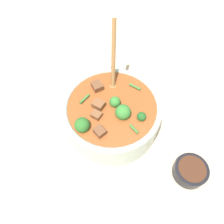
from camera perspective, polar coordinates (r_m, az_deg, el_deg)
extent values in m
plane|color=#C6B293|center=(0.70, 0.00, -3.07)|extent=(4.00, 4.00, 0.00)
cylinder|color=#B2C6BC|center=(0.66, 0.00, -0.93)|extent=(0.28, 0.28, 0.10)
torus|color=#B2C6BC|center=(0.61, 0.00, 1.50)|extent=(0.28, 0.28, 0.02)
cylinder|color=brown|center=(0.64, 0.00, -0.06)|extent=(0.26, 0.26, 0.07)
sphere|color=#387F33|center=(0.61, 0.78, 2.65)|extent=(0.03, 0.03, 0.03)
cylinder|color=#6B9956|center=(0.63, 0.75, 1.47)|extent=(0.01, 0.01, 0.01)
sphere|color=#2D6B28|center=(0.57, -7.81, -3.38)|extent=(0.04, 0.04, 0.04)
cylinder|color=#6B9956|center=(0.60, -7.48, -4.75)|extent=(0.01, 0.01, 0.02)
sphere|color=#387F33|center=(0.59, 2.89, -0.05)|extent=(0.04, 0.04, 0.04)
cylinder|color=#6B9956|center=(0.62, 2.76, -1.60)|extent=(0.02, 0.02, 0.02)
sphere|color=#235B23|center=(0.59, 7.72, -1.20)|extent=(0.03, 0.03, 0.03)
cylinder|color=#6B9956|center=(0.61, 7.52, -2.09)|extent=(0.01, 0.01, 0.01)
cube|color=brown|center=(0.59, -4.06, -0.87)|extent=(0.03, 0.03, 0.02)
cube|color=brown|center=(0.57, -3.24, -5.17)|extent=(0.04, 0.04, 0.02)
cube|color=brown|center=(0.61, -3.53, 2.24)|extent=(0.04, 0.04, 0.02)
cube|color=brown|center=(0.65, -3.91, 6.63)|extent=(0.04, 0.04, 0.02)
cylinder|color=#3D7533|center=(0.63, -7.17, 3.45)|extent=(0.03, 0.03, 0.01)
cylinder|color=#3D7533|center=(0.57, 5.80, -4.44)|extent=(0.02, 0.03, 0.01)
cylinder|color=#3D7533|center=(0.65, 6.01, 6.58)|extent=(0.03, 0.03, 0.01)
ellipsoid|color=olive|center=(0.66, 0.22, 6.53)|extent=(0.04, 0.03, 0.01)
cylinder|color=olive|center=(0.63, 0.39, 14.70)|extent=(0.02, 0.11, 0.17)
cylinder|color=black|center=(0.66, 19.73, -14.29)|extent=(0.09, 0.09, 0.04)
cylinder|color=#472819|center=(0.64, 20.10, -13.90)|extent=(0.07, 0.07, 0.01)
cylinder|color=white|center=(0.86, -8.42, 12.26)|extent=(0.24, 0.24, 0.01)
torus|color=white|center=(0.86, -8.47, 12.54)|extent=(0.23, 0.23, 0.01)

